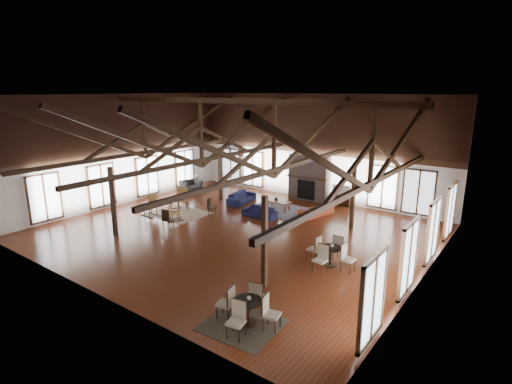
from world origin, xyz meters
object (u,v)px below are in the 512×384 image
Objects in this scene: cafe_table_near at (248,307)px; sofa_navy_left at (242,197)px; sofa_orange at (316,210)px; armchair at (191,187)px; sofa_navy_front at (260,212)px; cafe_table_far at (330,253)px; tv_console at (341,200)px; coffee_table at (278,202)px.

sofa_navy_left is at bearing 128.97° from cafe_table_near.
sofa_orange is 1.64× the size of armchair.
sofa_orange reaches higher than sofa_navy_front.
sofa_navy_left is 4.52m from sofa_orange.
tv_console is (-3.01, 7.53, -0.21)m from cafe_table_far.
sofa_orange is at bearing -93.68° from sofa_navy_left.
cafe_table_near is at bearing 30.45° from sofa_orange.
tv_console reaches higher than sofa_navy_front.
armchair is 1.05× the size of tv_console.
tv_console is (2.27, 2.87, -0.16)m from coffee_table.
sofa_navy_left is at bearing -173.35° from coffee_table.
armchair is at bearing 141.18° from cafe_table_near.
sofa_navy_front is 0.92× the size of sofa_orange.
sofa_navy_front is 1.60m from coffee_table.
cafe_table_far reaches higher than sofa_navy_left.
tv_console is (0.23, 2.46, -0.00)m from sofa_orange.
cafe_table_far is (3.24, -5.08, 0.21)m from sofa_orange.
cafe_table_near reaches higher than sofa_navy_left.
sofa_navy_front is 1.59× the size of tv_console.
tv_console is at bearing -54.46° from armchair.
tv_console is at bearing -172.35° from sofa_orange.
sofa_navy_front is 6.42m from armchair.
sofa_orange is 8.41m from armchair.
coffee_table is at bearing -72.39° from armchair.
coffee_table is 10.69m from cafe_table_near.
coffee_table is 1.21× the size of tv_console.
sofa_orange is 1.73× the size of tv_console.
cafe_table_far reaches higher than sofa_orange.
coffee_table is at bearing 87.27° from sofa_navy_front.
coffee_table is (2.46, 0.01, 0.14)m from sofa_navy_left.
sofa_orange reaches higher than coffee_table.
cafe_table_near is (5.12, -9.38, 0.04)m from coffee_table.
cafe_table_near is (7.58, -9.37, 0.18)m from sofa_navy_left.
cafe_table_far reaches higher than coffee_table.
sofa_navy_front is at bearing 150.19° from cafe_table_far.
sofa_navy_left is 1.75× the size of armchair.
coffee_table is 0.72× the size of cafe_table_far.
cafe_table_far is (11.63, -4.50, 0.10)m from armchair.
coffee_table is 1.15× the size of armchair.
cafe_table_far is at bearing -68.22° from tv_console.
coffee_table is at bearing -98.79° from sofa_navy_left.
sofa_orange is 10.27m from cafe_table_near.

